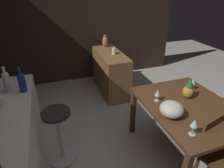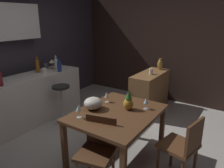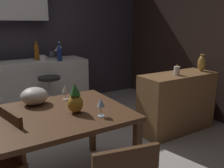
% 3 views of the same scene
% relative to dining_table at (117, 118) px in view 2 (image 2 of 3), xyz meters
% --- Properties ---
extents(ground_plane, '(9.00, 9.00, 0.00)m').
position_rel_dining_table_xyz_m(ground_plane, '(0.13, 0.44, -0.65)').
color(ground_plane, '#B7B2A8').
extents(wall_kitchen_back, '(5.20, 0.33, 2.60)m').
position_rel_dining_table_xyz_m(wall_kitchen_back, '(0.07, 2.52, 0.76)').
color(wall_kitchen_back, '#38333D').
rests_on(wall_kitchen_back, ground_plane).
extents(wall_side_right, '(0.10, 4.40, 2.60)m').
position_rel_dining_table_xyz_m(wall_side_right, '(2.68, 0.74, 0.65)').
color(wall_side_right, '#33231E').
rests_on(wall_side_right, ground_plane).
extents(dining_table, '(1.22, 0.97, 0.74)m').
position_rel_dining_table_xyz_m(dining_table, '(0.00, 0.00, 0.00)').
color(dining_table, '#56351E').
rests_on(dining_table, ground_plane).
extents(kitchen_counter, '(2.10, 0.60, 0.90)m').
position_rel_dining_table_xyz_m(kitchen_counter, '(0.08, 1.99, -0.20)').
color(kitchen_counter, silver).
rests_on(kitchen_counter, ground_plane).
extents(sideboard_cabinet, '(1.10, 0.44, 0.82)m').
position_rel_dining_table_xyz_m(sideboard_cabinet, '(1.83, 0.33, -0.24)').
color(sideboard_cabinet, olive).
rests_on(sideboard_cabinet, ground_plane).
extents(chair_near_window, '(0.48, 0.48, 0.83)m').
position_rel_dining_table_xyz_m(chair_near_window, '(-0.48, -0.04, -0.19)').
color(chair_near_window, '#56351E').
rests_on(chair_near_window, ground_plane).
extents(chair_by_doorway, '(0.47, 0.47, 0.85)m').
position_rel_dining_table_xyz_m(chair_by_doorway, '(0.09, -0.86, -0.17)').
color(chair_by_doorway, '#56351E').
rests_on(chair_by_doorway, ground_plane).
extents(bar_stool, '(0.34, 0.34, 0.73)m').
position_rel_dining_table_xyz_m(bar_stool, '(0.39, 1.47, -0.27)').
color(bar_stool, '#262323').
rests_on(bar_stool, ground_plane).
extents(wine_glass_left, '(0.07, 0.07, 0.15)m').
position_rel_dining_table_xyz_m(wine_glass_left, '(0.29, -0.27, 0.20)').
color(wine_glass_left, silver).
rests_on(wine_glass_left, dining_table).
extents(wine_glass_right, '(0.07, 0.07, 0.17)m').
position_rel_dining_table_xyz_m(wine_glass_right, '(-0.40, 0.30, 0.21)').
color(wine_glass_right, silver).
rests_on(wine_glass_right, dining_table).
extents(wine_glass_center, '(0.06, 0.06, 0.15)m').
position_rel_dining_table_xyz_m(wine_glass_center, '(0.21, 0.31, 0.19)').
color(wine_glass_center, silver).
rests_on(wine_glass_center, dining_table).
extents(pineapple_centerpiece, '(0.13, 0.13, 0.26)m').
position_rel_dining_table_xyz_m(pineapple_centerpiece, '(0.15, -0.08, 0.19)').
color(pineapple_centerpiece, gold).
rests_on(pineapple_centerpiece, dining_table).
extents(fruit_bowl, '(0.25, 0.25, 0.16)m').
position_rel_dining_table_xyz_m(fruit_bowl, '(-0.10, 0.32, 0.17)').
color(fruit_bowl, beige).
rests_on(fruit_bowl, dining_table).
extents(wine_bottle_cobalt, '(0.08, 0.08, 0.29)m').
position_rel_dining_table_xyz_m(wine_bottle_cobalt, '(0.67, 1.77, 0.37)').
color(wine_bottle_cobalt, navy).
rests_on(wine_bottle_cobalt, kitchen_counter).
extents(wine_bottle_amber, '(0.08, 0.08, 0.31)m').
position_rel_dining_table_xyz_m(wine_bottle_amber, '(0.39, 2.08, 0.39)').
color(wine_bottle_amber, '#8C5114').
rests_on(wine_bottle_amber, kitchen_counter).
extents(wine_bottle_clear, '(0.08, 0.08, 0.30)m').
position_rel_dining_table_xyz_m(wine_bottle_clear, '(0.73, 1.93, 0.38)').
color(wine_bottle_clear, silver).
rests_on(wine_bottle_clear, kitchen_counter).
extents(cup_white, '(0.13, 0.10, 0.09)m').
position_rel_dining_table_xyz_m(cup_white, '(0.45, 1.96, 0.29)').
color(cup_white, white).
rests_on(cup_white, kitchen_counter).
extents(cup_slate, '(0.12, 0.09, 0.11)m').
position_rel_dining_table_xyz_m(cup_slate, '(0.68, 2.20, 0.30)').
color(cup_slate, '#515660').
rests_on(cup_slate, kitchen_counter).
extents(counter_lamp, '(0.13, 0.13, 0.20)m').
position_rel_dining_table_xyz_m(counter_lamp, '(0.74, 2.07, 0.39)').
color(counter_lamp, '#A58447').
rests_on(counter_lamp, kitchen_counter).
extents(pillar_candle_tall, '(0.08, 0.08, 0.14)m').
position_rel_dining_table_xyz_m(pillar_candle_tall, '(1.75, 0.30, 0.22)').
color(pillar_candle_tall, white).
rests_on(pillar_candle_tall, sideboard_cabinet).
extents(vase_brass, '(0.12, 0.12, 0.24)m').
position_rel_dining_table_xyz_m(vase_brass, '(2.26, 0.31, 0.28)').
color(vase_brass, '#B78C38').
rests_on(vase_brass, sideboard_cabinet).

